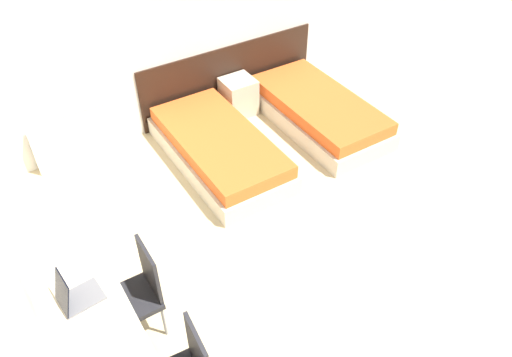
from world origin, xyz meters
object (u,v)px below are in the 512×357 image
at_px(bed_near_window, 219,149).
at_px(chair_near_laptop, 139,290).
at_px(laptop, 75,296).
at_px(bed_near_door, 318,112).
at_px(nightstand, 238,96).

relative_size(bed_near_window, chair_near_laptop, 2.15).
bearing_deg(laptop, bed_near_window, 32.82).
bearing_deg(bed_near_window, laptop, -141.70).
bearing_deg(chair_near_laptop, bed_near_door, 27.93).
distance_m(bed_near_door, nightstand, 1.09).
bearing_deg(bed_near_window, nightstand, 47.08).
bearing_deg(bed_near_door, chair_near_laptop, -152.57).
bearing_deg(nightstand, laptop, -139.16).
height_order(bed_near_window, nightstand, nightstand).
xyz_separation_m(nightstand, chair_near_laptop, (-2.38, -2.42, 0.24)).
distance_m(bed_near_door, chair_near_laptop, 3.53).
bearing_deg(nightstand, chair_near_laptop, -134.52).
xyz_separation_m(bed_near_window, bed_near_door, (1.49, 0.00, 0.00)).
height_order(chair_near_laptop, laptop, laptop).
relative_size(nightstand, laptop, 1.55).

